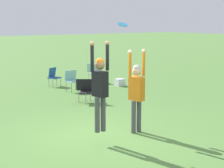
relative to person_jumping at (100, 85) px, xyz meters
name	(u,v)px	position (x,y,z in m)	size (l,w,h in m)	color
ground_plane	(102,138)	(0.27, 0.33, -1.40)	(120.00, 120.00, 0.00)	#56843D
person_jumping	(100,85)	(0.00, 0.00, 0.00)	(0.52, 0.39, 2.10)	#4C4C51
person_defending	(137,89)	(1.24, 0.20, -0.27)	(0.54, 0.42, 2.14)	#4C4C51
frisbee	(123,24)	(0.76, 0.16, 1.35)	(0.25, 0.24, 0.11)	#2D9EDB
camping_chair_0	(72,79)	(2.71, 6.11, -0.89)	(0.54, 0.57, 0.86)	gray
camping_chair_1	(94,71)	(4.64, 7.48, -0.88)	(0.70, 0.78, 0.88)	gray
camping_chair_2	(86,89)	(2.10, 4.04, -0.95)	(0.78, 0.87, 0.81)	gray
camping_chair_3	(54,75)	(2.65, 7.66, -0.94)	(0.61, 0.66, 0.81)	gray
cooler_box	(120,82)	(5.06, 6.05, -1.25)	(0.39, 0.36, 0.31)	white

